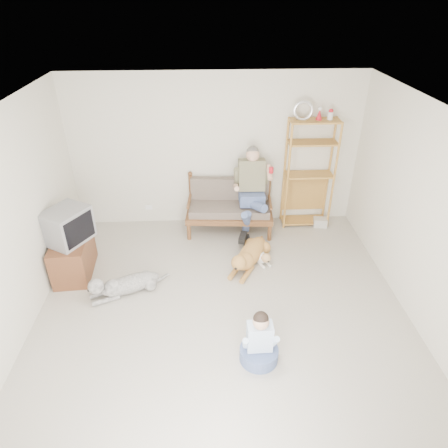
{
  "coord_description": "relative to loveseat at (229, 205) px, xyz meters",
  "views": [
    {
      "loc": [
        -0.18,
        -3.8,
        3.84
      ],
      "look_at": [
        0.06,
        1.0,
        0.95
      ],
      "focal_mm": 32.0,
      "sensor_mm": 36.0,
      "label": 1
    }
  ],
  "objects": [
    {
      "name": "floor",
      "position": [
        -0.22,
        -2.41,
        -0.49
      ],
      "size": [
        5.5,
        5.5,
        0.0
      ],
      "primitive_type": "plane",
      "color": "beige",
      "rests_on": "ground"
    },
    {
      "name": "ceiling",
      "position": [
        -0.22,
        -2.41,
        2.21
      ],
      "size": [
        5.5,
        5.5,
        0.0
      ],
      "primitive_type": "plane",
      "rotation": [
        3.14,
        0.0,
        0.0
      ],
      "color": "white",
      "rests_on": "ground"
    },
    {
      "name": "wall_back",
      "position": [
        -0.22,
        0.34,
        0.86
      ],
      "size": [
        5.0,
        0.0,
        5.0
      ],
      "primitive_type": "plane",
      "rotation": [
        1.57,
        0.0,
        0.0
      ],
      "color": "beige",
      "rests_on": "ground"
    },
    {
      "name": "wall_right",
      "position": [
        2.28,
        -2.41,
        0.86
      ],
      "size": [
        0.0,
        5.5,
        5.5
      ],
      "primitive_type": "plane",
      "rotation": [
        1.57,
        0.0,
        -1.57
      ],
      "color": "beige",
      "rests_on": "ground"
    },
    {
      "name": "loveseat",
      "position": [
        0.0,
        0.0,
        0.0
      ],
      "size": [
        1.55,
        0.8,
        0.95
      ],
      "rotation": [
        0.0,
        0.0,
        -0.07
      ],
      "color": "brown",
      "rests_on": "ground"
    },
    {
      "name": "man",
      "position": [
        0.36,
        -0.21,
        0.23
      ],
      "size": [
        0.59,
        0.85,
        1.37
      ],
      "color": "#4D5F8E",
      "rests_on": "loveseat"
    },
    {
      "name": "etagere",
      "position": [
        1.4,
        0.14,
        0.52
      ],
      "size": [
        0.87,
        0.38,
        2.26
      ],
      "color": "#C0883C",
      "rests_on": "ground"
    },
    {
      "name": "book_stack",
      "position": [
        1.69,
        0.01,
        -0.41
      ],
      "size": [
        0.26,
        0.21,
        0.15
      ],
      "primitive_type": "cube",
      "rotation": [
        0.0,
        0.0,
        -0.15
      ],
      "color": "silver",
      "rests_on": "ground"
    },
    {
      "name": "tv_stand",
      "position": [
        -2.45,
        -1.17,
        -0.19
      ],
      "size": [
        0.56,
        0.93,
        0.6
      ],
      "rotation": [
        0.0,
        0.0,
        0.07
      ],
      "color": "brown",
      "rests_on": "ground"
    },
    {
      "name": "crt_tv",
      "position": [
        -2.42,
        -1.19,
        0.37
      ],
      "size": [
        0.73,
        0.77,
        0.51
      ],
      "rotation": [
        0.0,
        0.0,
        -0.53
      ],
      "color": "gray",
      "rests_on": "tv_stand"
    },
    {
      "name": "wall_outlet",
      "position": [
        -1.47,
        0.33,
        -0.19
      ],
      "size": [
        0.12,
        0.02,
        0.08
      ],
      "primitive_type": "cube",
      "color": "silver",
      "rests_on": "ground"
    },
    {
      "name": "golden_retriever",
      "position": [
        0.25,
        -1.09,
        -0.32
      ],
      "size": [
        0.74,
        1.23,
        0.41
      ],
      "rotation": [
        0.0,
        0.0,
        -0.5
      ],
      "color": "#C29343",
      "rests_on": "ground"
    },
    {
      "name": "shaggy_dog",
      "position": [
        -1.63,
        -1.7,
        -0.34
      ],
      "size": [
        1.15,
        0.62,
        0.37
      ],
      "rotation": [
        0.0,
        0.0,
        -1.15
      ],
      "color": "silver",
      "rests_on": "ground"
    },
    {
      "name": "terrier",
      "position": [
        0.45,
        -1.03,
        -0.38
      ],
      "size": [
        0.34,
        0.61,
        0.24
      ],
      "rotation": [
        0.0,
        0.0,
        0.39
      ],
      "color": "white",
      "rests_on": "ground"
    },
    {
      "name": "child",
      "position": [
        0.17,
        -2.97,
        -0.22
      ],
      "size": [
        0.46,
        0.46,
        0.73
      ],
      "rotation": [
        0.0,
        0.0,
        0.02
      ],
      "color": "#4D5F8E",
      "rests_on": "ground"
    }
  ]
}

